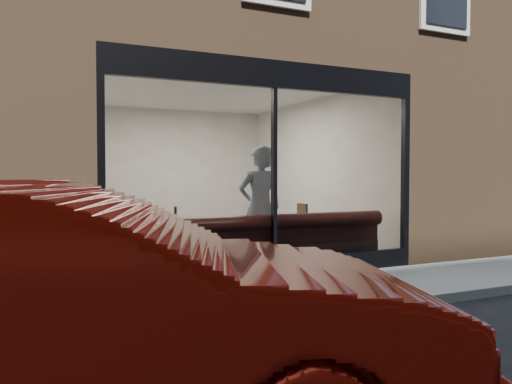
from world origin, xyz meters
name	(u,v)px	position (x,y,z in m)	size (l,w,h in m)	color
ground	(357,313)	(0.00, 0.00, 0.00)	(120.00, 120.00, 0.00)	black
sidewalk_near	(310,293)	(0.00, 1.00, 0.01)	(40.00, 2.00, 0.01)	gray
kerb_near	(360,309)	(0.00, -0.05, 0.06)	(40.00, 0.10, 0.12)	gray
host_building_pier_left	(6,172)	(-3.75, 8.00, 1.60)	(2.50, 12.00, 3.20)	brown
host_building_pier_right	(298,172)	(3.75, 8.00, 1.60)	(2.50, 12.00, 3.20)	brown
host_building_backfill	(145,173)	(0.00, 11.00, 1.60)	(5.00, 6.00, 3.20)	brown
cafe_floor	(209,250)	(0.00, 5.00, 0.02)	(6.00, 6.00, 0.00)	#2D2D30
cafe_ceiling	(208,92)	(0.00, 5.00, 3.19)	(6.00, 6.00, 0.00)	white
cafe_wall_back	(170,172)	(0.00, 7.99, 1.60)	(5.00, 5.00, 0.00)	beige
cafe_wall_left	(77,171)	(-2.49, 5.00, 1.60)	(6.00, 6.00, 0.00)	beige
cafe_wall_right	(315,172)	(2.49, 5.00, 1.60)	(6.00, 6.00, 0.00)	beige
storefront_kick	(274,268)	(0.00, 2.05, 0.15)	(5.00, 0.10, 0.30)	black
storefront_header	(274,74)	(0.00, 2.05, 3.00)	(5.00, 0.10, 0.40)	black
storefront_mullion	(274,174)	(0.00, 2.05, 1.55)	(0.06, 0.10, 2.50)	black
storefront_glass	(275,174)	(0.00, 2.02, 1.55)	(4.80, 4.80, 0.00)	white
banquette	(262,259)	(0.00, 2.45, 0.23)	(4.00, 0.55, 0.45)	#341313
person	(260,208)	(0.11, 2.77, 1.00)	(0.73, 0.48, 2.00)	#95B2C9
cafe_table_left	(183,225)	(-1.09, 3.09, 0.74)	(0.56, 0.56, 0.04)	black
cafe_table_right	(290,221)	(0.78, 3.00, 0.74)	(0.67, 0.67, 0.04)	black
cafe_chair_left	(165,245)	(-1.02, 4.49, 0.24)	(0.37, 0.37, 0.04)	black
cafe_chair_right	(294,239)	(1.56, 4.28, 0.24)	(0.39, 0.39, 0.04)	black
wall_poster	(81,182)	(-2.45, 4.78, 1.41)	(0.02, 0.59, 0.79)	white
parked_car	(56,314)	(-3.15, -1.53, 0.75)	(1.59, 4.57, 1.50)	#991309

